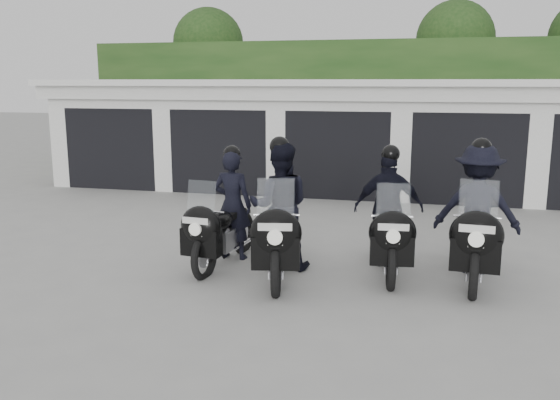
% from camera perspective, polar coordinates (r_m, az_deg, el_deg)
% --- Properties ---
extents(ground, '(80.00, 80.00, 0.00)m').
position_cam_1_polar(ground, '(9.74, 0.61, -6.08)').
color(ground, '#989893').
rests_on(ground, ground).
extents(garage_block, '(16.40, 6.80, 2.96)m').
position_cam_1_polar(garage_block, '(17.30, 6.76, 6.34)').
color(garage_block, silver).
rests_on(garage_block, ground).
extents(background_vegetation, '(20.00, 3.90, 5.80)m').
position_cam_1_polar(background_vegetation, '(22.03, 9.43, 10.84)').
color(background_vegetation, '#193714').
rests_on(background_vegetation, ground).
extents(police_bike_a, '(0.82, 2.25, 1.96)m').
position_cam_1_polar(police_bike_a, '(9.59, -5.33, -1.60)').
color(police_bike_a, black).
rests_on(police_bike_a, ground).
extents(police_bike_b, '(1.19, 2.45, 2.16)m').
position_cam_1_polar(police_bike_b, '(9.06, -0.10, -1.46)').
color(police_bike_b, black).
rests_on(police_bike_b, ground).
extents(police_bike_c, '(1.15, 2.30, 2.01)m').
position_cam_1_polar(police_bike_c, '(9.41, 10.45, -1.53)').
color(police_bike_c, black).
rests_on(police_bike_c, ground).
extents(police_bike_d, '(1.34, 2.47, 2.15)m').
position_cam_1_polar(police_bike_d, '(9.40, 18.43, -1.53)').
color(police_bike_d, black).
rests_on(police_bike_d, ground).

